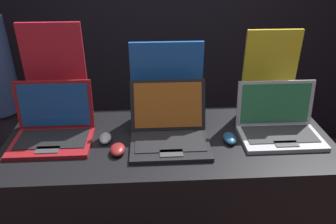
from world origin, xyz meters
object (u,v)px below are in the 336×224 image
Objects in this scene: mouse_back at (230,138)px; laptop_front at (53,128)px; mouse_middle at (118,149)px; promo_stand_back at (269,76)px; laptop_middle at (170,129)px; laptop_back at (278,124)px; mouse_front at (105,138)px; promo_stand_middle at (167,84)px; promo_stand_front at (56,76)px.

laptop_front is at bearing 175.12° from mouse_back.
promo_stand_back is (0.79, 0.33, 0.21)m from mouse_middle.
laptop_middle reaches higher than laptop_back.
laptop_back reaches higher than mouse_front.
laptop_middle is 0.88× the size of promo_stand_middle.
promo_stand_back is (0.55, 0.01, 0.03)m from promo_stand_middle.
promo_stand_front is 1.11× the size of promo_stand_back.
promo_stand_back reaches higher than mouse_middle.
promo_stand_front is at bearing 137.41° from mouse_front.
promo_stand_middle reaches higher than mouse_back.
promo_stand_front is 0.93m from mouse_back.
mouse_middle is 0.96× the size of mouse_back.
laptop_front is 0.88× the size of promo_stand_middle.
mouse_middle reaches higher than mouse_back.
laptop_front is at bearing 178.77° from laptop_back.
mouse_back is at bearing -4.88° from laptop_front.
mouse_middle is at bearing -158.87° from laptop_middle.
promo_stand_front is at bearing 178.65° from promo_stand_middle.
mouse_back is (0.86, -0.27, -0.24)m from promo_stand_front.
mouse_middle is 0.54m from mouse_back.
laptop_back is 0.26m from mouse_back.
laptop_front is 1.14m from promo_stand_back.
mouse_middle is 0.26× the size of laptop_back.
mouse_middle is (-0.25, -0.10, -0.04)m from laptop_middle.
promo_stand_front is (0.00, 0.19, 0.19)m from laptop_front.
promo_stand_back is (1.11, -0.00, -0.03)m from promo_stand_front.
mouse_front is at bearing 123.47° from mouse_middle.
laptop_front is 0.86m from mouse_back.
promo_stand_middle is at bearing 17.71° from laptop_front.
promo_stand_back is (0.86, 0.23, 0.21)m from mouse_front.
promo_stand_middle reaches higher than mouse_front.
promo_stand_middle is 0.60m from laptop_back.
promo_stand_middle is at bearing 159.43° from laptop_back.
laptop_back reaches higher than mouse_middle.
mouse_back is (-0.25, -0.05, -0.04)m from laptop_back.
laptop_front is 1.00× the size of laptop_middle.
promo_stand_front is 1.24× the size of promo_stand_middle.
laptop_middle is (0.31, -0.01, 0.04)m from mouse_front.
mouse_middle is 0.45m from promo_stand_middle.
mouse_front reaches higher than mouse_back.
promo_stand_back is at bearing 15.15° from mouse_front.
laptop_front is at bearing 175.41° from laptop_middle.
promo_stand_front is 5.02× the size of mouse_back.
promo_stand_middle is (0.57, -0.01, -0.05)m from promo_stand_front.
laptop_middle is at bearing -4.59° from laptop_front.
laptop_middle is 3.56× the size of mouse_back.
promo_stand_back is at bearing 46.42° from mouse_back.
promo_stand_middle reaches higher than mouse_middle.
laptop_middle reaches higher than mouse_middle.
promo_stand_back reaches higher than laptop_middle.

